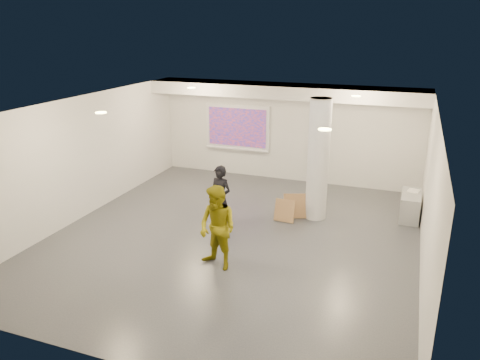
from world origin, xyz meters
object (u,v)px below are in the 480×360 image
at_px(credenza, 410,206).
at_px(projection_screen, 237,128).
at_px(column, 318,160).
at_px(man, 217,228).
at_px(woman, 220,198).

bearing_deg(credenza, projection_screen, 161.00).
height_order(column, credenza, column).
height_order(column, man, column).
distance_m(column, man, 3.51).
xyz_separation_m(column, woman, (-1.96, -1.48, -0.73)).
distance_m(woman, man, 1.84).
bearing_deg(column, woman, -142.90).
distance_m(credenza, woman, 4.78).
relative_size(projection_screen, credenza, 1.91).
xyz_separation_m(projection_screen, woman, (1.14, -4.14, -0.75)).
bearing_deg(woman, column, 50.67).
bearing_deg(woman, projection_screen, 118.95).
xyz_separation_m(projection_screen, credenza, (5.32, -1.88, -1.21)).
height_order(projection_screen, credenza, projection_screen).
bearing_deg(man, projection_screen, 127.37).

